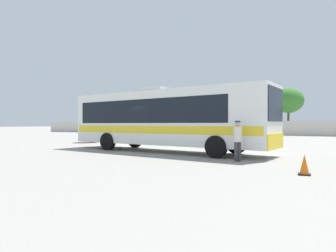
{
  "coord_description": "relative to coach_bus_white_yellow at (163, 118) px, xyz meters",
  "views": [
    {
      "loc": [
        7.85,
        -14.75,
        1.57
      ],
      "look_at": [
        -0.38,
        1.73,
        1.44
      ],
      "focal_mm": 31.24,
      "sensor_mm": 36.0,
      "label": 1
    }
  ],
  "objects": [
    {
      "name": "traffic_cone_on_apron",
      "position": [
        7.44,
        -4.88,
        -1.63
      ],
      "size": [
        0.36,
        0.36,
        0.64
      ],
      "color": "black",
      "rests_on": "ground_plane"
    },
    {
      "name": "attendant_by_bus_door",
      "position": [
        4.84,
        -2.53,
        -0.96
      ],
      "size": [
        0.48,
        0.48,
        1.71
      ],
      "color": "#38383D",
      "rests_on": "ground_plane"
    },
    {
      "name": "perimeter_wall",
      "position": [
        -0.16,
        27.81,
        -0.93
      ],
      "size": [
        80.0,
        0.3,
        2.01
      ],
      "primitive_type": "cube",
      "color": "beige",
      "rests_on": "ground_plane"
    },
    {
      "name": "coach_bus_white_yellow",
      "position": [
        0.0,
        0.0,
        0.0
      ],
      "size": [
        12.46,
        4.34,
        3.63
      ],
      "color": "white",
      "rests_on": "ground_plane"
    },
    {
      "name": "ground_plane",
      "position": [
        -0.16,
        9.99,
        -1.94
      ],
      "size": [
        300.0,
        300.0,
        0.0
      ],
      "primitive_type": "plane",
      "color": "gray"
    },
    {
      "name": "parked_car_second_silver",
      "position": [
        -3.63,
        24.49,
        -1.18
      ],
      "size": [
        4.27,
        2.23,
        1.41
      ],
      "color": "#B7BABF",
      "rests_on": "ground_plane"
    },
    {
      "name": "utility_pole_near",
      "position": [
        -16.44,
        31.37,
        2.22
      ],
      "size": [
        1.8,
        0.24,
        7.96
      ],
      "color": "#4C3823",
      "rests_on": "ground_plane"
    },
    {
      "name": "roadside_tree_midright",
      "position": [
        4.37,
        31.58,
        3.09
      ],
      "size": [
        4.33,
        4.33,
        6.88
      ],
      "color": "brown",
      "rests_on": "ground_plane"
    },
    {
      "name": "roadside_tree_midleft",
      "position": [
        -3.55,
        30.16,
        1.82
      ],
      "size": [
        3.46,
        3.46,
        5.25
      ],
      "color": "brown",
      "rests_on": "ground_plane"
    },
    {
      "name": "roadside_tree_left",
      "position": [
        -14.63,
        30.74,
        2.73
      ],
      "size": [
        3.8,
        3.8,
        6.3
      ],
      "color": "brown",
      "rests_on": "ground_plane"
    },
    {
      "name": "vendor_umbrella_secondary_red",
      "position": [
        -9.17,
        4.71,
        -0.12
      ],
      "size": [
        2.05,
        2.05,
        2.15
      ],
      "color": "gray",
      "rests_on": "ground_plane"
    },
    {
      "name": "parked_car_leftmost_black",
      "position": [
        -9.82,
        23.87,
        -1.18
      ],
      "size": [
        4.3,
        2.05,
        1.41
      ],
      "color": "black",
      "rests_on": "ground_plane"
    }
  ]
}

